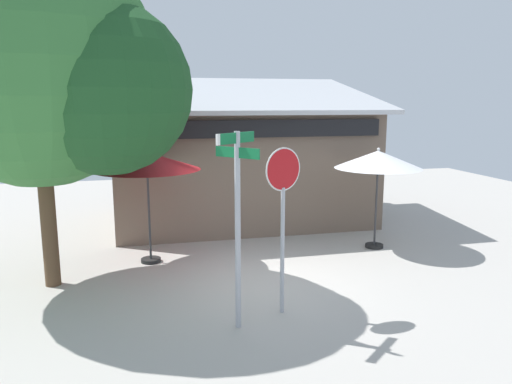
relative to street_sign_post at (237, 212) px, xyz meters
name	(u,v)px	position (x,y,z in m)	size (l,w,h in m)	color
ground_plane	(260,284)	(0.81, 1.84, -1.94)	(28.00, 28.00, 0.10)	#ADA8A0
cafe_building	(240,163)	(1.51, 7.17, -0.18)	(7.71, 5.14, 4.33)	#705B4C
street_sign_post	(237,212)	(0.00, 0.00, 0.00)	(0.69, 0.64, 3.12)	#A8AAB2
stop_sign	(283,201)	(0.84, 0.37, 0.05)	(0.66, 0.29, 2.83)	#A8AAB2
patio_umbrella_crimson_left	(147,162)	(-1.28, 3.60, 0.37)	(2.32, 2.32, 2.55)	black
patio_umbrella_ivory_center	(378,160)	(4.12, 3.44, 0.28)	(2.08, 2.08, 2.47)	black
shade_tree	(53,71)	(-2.88, 2.48, 2.21)	(5.01, 4.47, 6.45)	brown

